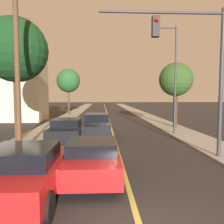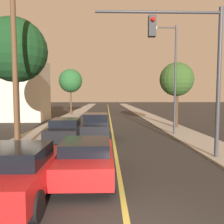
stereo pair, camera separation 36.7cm
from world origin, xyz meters
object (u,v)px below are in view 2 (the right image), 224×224
(car_near_lane_front, at_px, (87,157))
(utility_pole_left, at_px, (15,59))
(car_near_lane_second, at_px, (96,126))
(streetlamp_right, at_px, (170,66))
(car_outer_lane_second, at_px, (66,130))
(tree_right_near, at_px, (177,80))
(car_outer_lane_front, at_px, (17,170))
(domed_building_left, at_px, (26,85))
(tree_left_near, at_px, (15,51))
(traffic_signal_mast, at_px, (191,56))
(tree_left_far, at_px, (71,81))

(car_near_lane_front, distance_m, utility_pole_left, 6.11)
(car_near_lane_second, height_order, streetlamp_right, streetlamp_right)
(car_outer_lane_second, xyz_separation_m, tree_right_near, (8.85, 5.66, 3.60))
(car_outer_lane_front, relative_size, car_outer_lane_second, 0.94)
(car_outer_lane_second, distance_m, domed_building_left, 14.76)
(car_outer_lane_front, bearing_deg, car_near_lane_second, 78.16)
(car_near_lane_second, height_order, tree_left_near, tree_left_near)
(car_near_lane_front, xyz_separation_m, car_outer_lane_second, (-1.85, 6.10, 0.04))
(car_near_lane_front, xyz_separation_m, traffic_signal_mast, (4.52, 2.10, 3.98))
(domed_building_left, bearing_deg, car_outer_lane_front, -70.96)
(tree_left_far, height_order, domed_building_left, domed_building_left)
(car_outer_lane_second, relative_size, utility_pole_left, 0.49)
(traffic_signal_mast, height_order, domed_building_left, domed_building_left)
(car_near_lane_second, xyz_separation_m, traffic_signal_mast, (4.52, -5.22, 3.85))
(car_near_lane_front, height_order, car_outer_lane_second, car_outer_lane_second)
(car_near_lane_second, distance_m, tree_left_near, 7.12)
(car_outer_lane_second, height_order, streetlamp_right, streetlamp_right)
(car_outer_lane_second, bearing_deg, car_outer_lane_front, -90.00)
(car_outer_lane_front, height_order, streetlamp_right, streetlamp_right)
(traffic_signal_mast, bearing_deg, tree_left_far, 111.31)
(car_near_lane_front, bearing_deg, tree_left_far, 100.36)
(car_near_lane_front, height_order, tree_right_near, tree_right_near)
(car_near_lane_front, height_order, streetlamp_right, streetlamp_right)
(tree_left_near, relative_size, domed_building_left, 0.81)
(traffic_signal_mast, xyz_separation_m, tree_left_far, (-9.22, 23.62, 0.51))
(domed_building_left, bearing_deg, tree_left_far, 59.89)
(car_near_lane_front, bearing_deg, tree_right_near, 59.27)
(car_near_lane_second, distance_m, utility_pole_left, 6.90)
(tree_left_far, bearing_deg, car_outer_lane_second, -81.74)
(streetlamp_right, bearing_deg, tree_left_near, -170.62)
(streetlamp_right, bearing_deg, domed_building_left, 143.72)
(traffic_signal_mast, height_order, utility_pole_left, utility_pole_left)
(tree_right_near, bearing_deg, utility_pole_left, -140.16)
(car_outer_lane_front, relative_size, streetlamp_right, 0.52)
(traffic_signal_mast, distance_m, tree_left_near, 10.61)
(traffic_signal_mast, relative_size, tree_left_far, 0.98)
(car_near_lane_front, relative_size, tree_left_far, 0.60)
(domed_building_left, bearing_deg, traffic_signal_mast, -51.13)
(car_outer_lane_second, bearing_deg, utility_pole_left, -119.02)
(tree_left_far, relative_size, domed_building_left, 0.73)
(car_near_lane_front, distance_m, traffic_signal_mast, 6.37)
(tree_left_near, distance_m, tree_left_far, 19.23)
(car_outer_lane_front, height_order, traffic_signal_mast, traffic_signal_mast)
(streetlamp_right, bearing_deg, tree_right_near, 65.21)
(tree_right_near, bearing_deg, car_near_lane_front, -120.73)
(streetlamp_right, bearing_deg, utility_pole_left, -149.32)
(tree_left_near, relative_size, tree_right_near, 1.33)
(car_near_lane_second, height_order, domed_building_left, domed_building_left)
(streetlamp_right, bearing_deg, tree_left_far, 119.91)
(car_outer_lane_front, relative_size, tree_left_far, 0.59)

